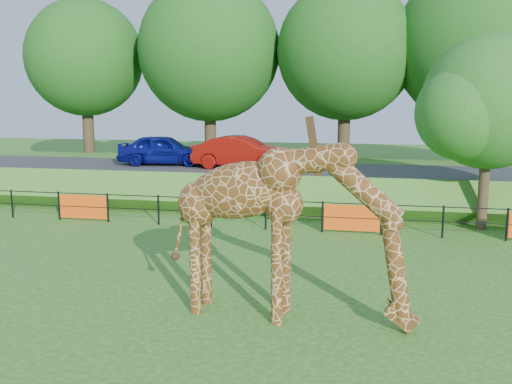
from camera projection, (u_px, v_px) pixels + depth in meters
ground at (199, 313)px, 12.47m from camera, size 90.00×90.00×0.00m
giraffe at (289, 232)px, 11.86m from camera, size 5.42×1.59×3.81m
perimeter_fence at (266, 214)px, 20.10m from camera, size 28.07×0.10×1.10m
embankment at (294, 181)px, 27.33m from camera, size 40.00×9.00×1.30m
road at (290, 170)px, 25.76m from camera, size 40.00×5.00×0.12m
car_blue at (164, 150)px, 27.03m from camera, size 4.42×2.24×1.44m
car_red at (242, 152)px, 25.67m from camera, size 4.56×2.01×1.46m
visitor at (272, 201)px, 21.80m from camera, size 0.53×0.36×1.41m
tree_east at (492, 108)px, 19.56m from camera, size 5.40×4.71×6.76m
bg_tree_line at (344, 50)px, 32.14m from camera, size 37.30×8.80×11.82m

